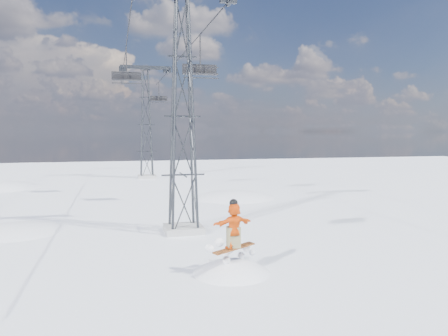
{
  "coord_description": "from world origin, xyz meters",
  "views": [
    {
      "loc": [
        -2.26,
        -12.37,
        4.79
      ],
      "look_at": [
        1.77,
        3.88,
        3.39
      ],
      "focal_mm": 35.0,
      "sensor_mm": 36.0,
      "label": 1
    }
  ],
  "objects": [
    {
      "name": "ground",
      "position": [
        0.0,
        0.0,
        0.0
      ],
      "size": [
        120.0,
        120.0,
        0.0
      ],
      "primitive_type": "plane",
      "color": "white",
      "rests_on": "ground"
    },
    {
      "name": "snow_terrain",
      "position": [
        -4.77,
        21.24,
        -9.59
      ],
      "size": [
        39.0,
        37.0,
        22.0
      ],
      "color": "white",
      "rests_on": "ground"
    },
    {
      "name": "lift_tower_near",
      "position": [
        0.8,
        8.0,
        5.47
      ],
      "size": [
        5.2,
        1.8,
        11.43
      ],
      "color": "#999999",
      "rests_on": "ground"
    },
    {
      "name": "lift_tower_far",
      "position": [
        0.8,
        33.0,
        5.47
      ],
      "size": [
        5.2,
        1.8,
        11.43
      ],
      "color": "#999999",
      "rests_on": "ground"
    },
    {
      "name": "haul_cables",
      "position": [
        0.8,
        19.5,
        10.85
      ],
      "size": [
        4.46,
        51.0,
        0.06
      ],
      "color": "black",
      "rests_on": "ground"
    },
    {
      "name": "snowboarder_jump",
      "position": [
        1.47,
        1.6,
        -1.65
      ],
      "size": [
        4.4,
        4.4,
        6.53
      ],
      "color": "white",
      "rests_on": "ground"
    },
    {
      "name": "lift_chair_mid",
      "position": [
        3.0,
        15.1,
        8.65
      ],
      "size": [
        2.22,
        0.64,
        2.75
      ],
      "color": "black",
      "rests_on": "ground"
    },
    {
      "name": "lift_chair_far",
      "position": [
        -1.4,
        20.4,
        8.74
      ],
      "size": [
        2.12,
        0.61,
        2.63
      ],
      "color": "black",
      "rests_on": "ground"
    },
    {
      "name": "lift_chair_extra",
      "position": [
        3.0,
        42.07,
        8.79
      ],
      "size": [
        2.07,
        0.6,
        2.57
      ],
      "color": "black",
      "rests_on": "ground"
    }
  ]
}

